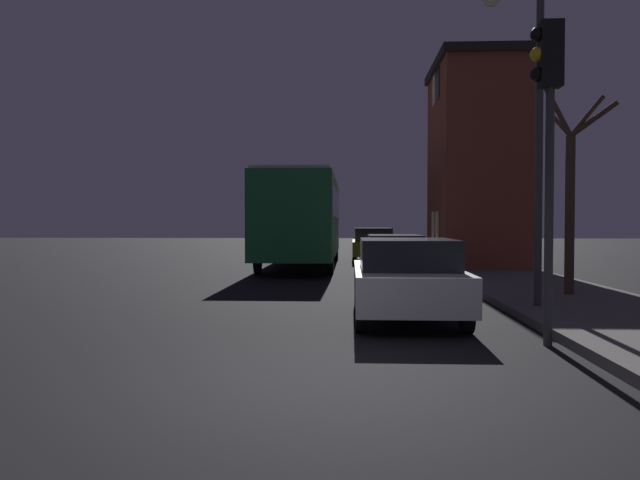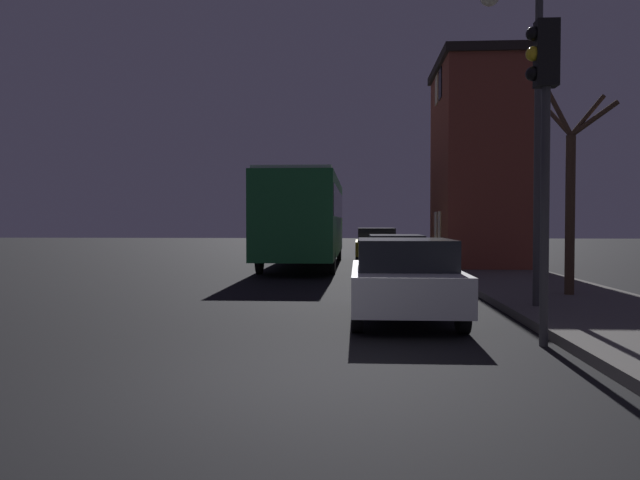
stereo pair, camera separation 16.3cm
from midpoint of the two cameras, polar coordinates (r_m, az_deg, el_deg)
name	(u,v)px [view 2 (the right image)]	position (r m, az deg, el deg)	size (l,w,h in m)	color
ground_plane	(297,385)	(6.69, -1.37, -13.16)	(120.00, 120.00, 0.00)	black
brick_building	(479,163)	(23.76, 14.56, 6.84)	(3.22, 5.30, 7.43)	brown
streetlamp	(522,95)	(12.42, 18.37, 12.47)	(1.16, 0.38, 5.93)	#38383A
traffic_light	(544,114)	(9.22, 20.25, 10.78)	(0.43, 0.24, 4.45)	#38383A
bare_tree	(571,188)	(14.54, 22.24, 4.39)	(1.44, 1.48, 4.65)	#473323
bus	(305,213)	(24.10, -1.17, 2.47)	(2.61, 11.18, 3.44)	#1E6B33
car_near_lane	(404,277)	(11.00, 8.09, -3.40)	(1.79, 4.15, 1.42)	#B7BABF
car_mid_lane	(395,256)	(18.61, 7.16, -1.46)	(1.72, 4.54, 1.33)	beige
car_far_lane	(376,244)	(27.05, 5.32, -0.38)	(1.77, 4.10, 1.46)	olive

